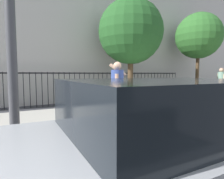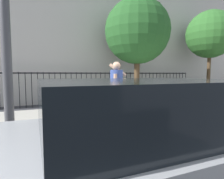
% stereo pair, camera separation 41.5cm
% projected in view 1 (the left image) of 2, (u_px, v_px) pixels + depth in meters
% --- Properties ---
extents(ground_plane, '(60.00, 60.00, 0.00)m').
position_uv_depth(ground_plane, '(183.00, 136.00, 4.58)').
color(ground_plane, '#333338').
extents(sidewalk, '(28.00, 4.40, 0.15)m').
position_uv_depth(sidewalk, '(132.00, 115.00, 6.51)').
color(sidewalk, '#B2ADA3').
rests_on(sidewalk, ground).
extents(building_facade, '(28.00, 4.00, 11.20)m').
position_uv_depth(building_facade, '(75.00, 8.00, 11.57)').
color(building_facade, '#BCB7B2').
rests_on(building_facade, ground).
extents(iron_fence, '(12.03, 0.04, 1.60)m').
position_uv_depth(iron_fence, '(92.00, 83.00, 9.67)').
color(iron_fence, black).
rests_on(iron_fence, ground).
extents(parked_hatchback, '(4.24, 1.94, 1.45)m').
position_uv_depth(parked_hatchback, '(172.00, 145.00, 2.15)').
color(parked_hatchback, '#ADAFB5').
rests_on(parked_hatchback, ground).
extents(pedestrian_on_phone, '(0.63, 0.72, 1.69)m').
position_uv_depth(pedestrian_on_phone, '(117.00, 88.00, 5.04)').
color(pedestrian_on_phone, tan).
rests_on(pedestrian_on_phone, sidewalk).
extents(pedestrian_walking, '(0.40, 0.48, 1.68)m').
position_uv_depth(pedestrian_walking, '(221.00, 81.00, 10.08)').
color(pedestrian_walking, tan).
rests_on(pedestrian_walking, sidewalk).
extents(street_bench, '(1.60, 0.45, 0.95)m').
position_uv_depth(street_bench, '(172.00, 92.00, 9.11)').
color(street_bench, brown).
rests_on(street_bench, sidewalk).
extents(street_tree_near, '(2.79, 2.79, 5.25)m').
position_uv_depth(street_tree_near, '(199.00, 36.00, 11.58)').
color(street_tree_near, '#4C3823').
rests_on(street_tree_near, ground).
extents(street_tree_mid, '(3.16, 3.16, 5.15)m').
position_uv_depth(street_tree_mid, '(131.00, 32.00, 9.14)').
color(street_tree_mid, '#4C3823').
rests_on(street_tree_mid, ground).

